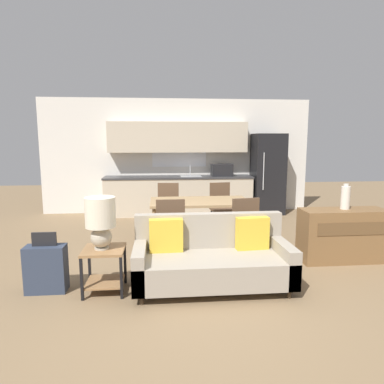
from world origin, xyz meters
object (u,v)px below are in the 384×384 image
(dining_chair_far_right, at_px, (222,205))
(vase, at_px, (345,197))
(dining_chair_near_right, at_px, (242,225))
(dining_table, at_px, (200,204))
(table_lamp, at_px, (101,219))
(couch, at_px, (211,259))
(dining_chair_near_left, at_px, (170,227))
(refrigerator, at_px, (268,174))
(side_table, at_px, (104,263))
(suitcase, at_px, (46,268))
(credenza, at_px, (343,235))
(dining_chair_far_left, at_px, (168,206))

(dining_chair_far_right, bearing_deg, vase, -57.30)
(dining_chair_near_right, distance_m, dining_chair_far_right, 1.57)
(dining_table, height_order, dining_chair_far_right, dining_chair_far_right)
(dining_table, relative_size, dining_chair_far_right, 1.76)
(table_lamp, relative_size, vase, 1.63)
(vase, bearing_deg, couch, -160.69)
(dining_table, height_order, couch, couch)
(dining_table, bearing_deg, vase, -25.65)
(vase, xyz_separation_m, dining_chair_far_right, (-1.47, 1.74, -0.42))
(dining_chair_near_left, relative_size, dining_chair_far_right, 1.00)
(refrigerator, height_order, table_lamp, refrigerator)
(dining_table, xyz_separation_m, dining_chair_near_left, (-0.52, -0.78, -0.17))
(side_table, distance_m, suitcase, 0.67)
(vase, relative_size, dining_chair_near_right, 0.39)
(side_table, height_order, credenza, credenza)
(side_table, bearing_deg, credenza, 12.52)
(vase, bearing_deg, dining_chair_near_left, 176.17)
(refrigerator, relative_size, suitcase, 2.67)
(refrigerator, relative_size, dining_table, 1.16)
(refrigerator, bearing_deg, credenza, -88.83)
(table_lamp, height_order, dining_chair_far_left, table_lamp)
(dining_chair_near_left, distance_m, suitcase, 1.71)
(credenza, xyz_separation_m, dining_chair_far_right, (-1.45, 1.77, 0.13))
(table_lamp, bearing_deg, refrigerator, 51.55)
(dining_table, height_order, dining_chair_near_left, dining_chair_near_left)
(dining_chair_near_right, relative_size, suitcase, 1.31)
(couch, xyz_separation_m, dining_chair_near_left, (-0.46, 0.88, 0.18))
(couch, bearing_deg, dining_chair_near_left, 117.72)
(dining_chair_far_left, distance_m, dining_chair_far_right, 1.02)
(dining_table, height_order, dining_chair_far_left, dining_chair_far_left)
(refrigerator, bearing_deg, table_lamp, -128.45)
(dining_chair_near_right, bearing_deg, couch, 48.48)
(table_lamp, xyz_separation_m, dining_chair_far_left, (0.81, 2.53, -0.35))
(dining_table, xyz_separation_m, side_table, (-1.30, -1.71, -0.34))
(vase, xyz_separation_m, dining_chair_near_left, (-2.50, 0.17, -0.42))
(table_lamp, bearing_deg, dining_chair_far_right, 53.81)
(refrigerator, bearing_deg, side_table, -128.33)
(couch, relative_size, dining_chair_far_left, 1.97)
(couch, xyz_separation_m, table_lamp, (-1.27, -0.05, 0.53))
(couch, bearing_deg, suitcase, 179.61)
(dining_chair_near_left, bearing_deg, dining_chair_far_right, -125.10)
(dining_table, distance_m, dining_chair_near_right, 0.96)
(suitcase, bearing_deg, credenza, 9.67)
(suitcase, bearing_deg, vase, 10.06)
(table_lamp, bearing_deg, vase, 13.02)
(refrigerator, height_order, dining_chair_far_left, refrigerator)
(refrigerator, height_order, couch, refrigerator)
(dining_chair_far_left, height_order, dining_chair_near_right, same)
(table_lamp, height_order, suitcase, table_lamp)
(refrigerator, relative_size, dining_chair_near_right, 2.03)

